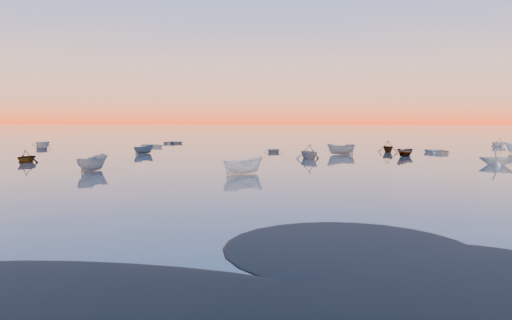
# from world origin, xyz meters

# --- Properties ---
(ground) EXTENTS (600.00, 600.00, 0.00)m
(ground) POSITION_xyz_m (0.00, 100.00, 0.00)
(ground) COLOR #615751
(ground) RESTS_ON ground
(mud_lobes) EXTENTS (140.00, 6.00, 0.07)m
(mud_lobes) POSITION_xyz_m (0.00, -1.00, 0.01)
(mud_lobes) COLOR black
(mud_lobes) RESTS_ON ground
(moored_fleet) EXTENTS (124.00, 58.00, 1.20)m
(moored_fleet) POSITION_xyz_m (0.00, 53.00, 0.00)
(moored_fleet) COLOR white
(moored_fleet) RESTS_ON ground
(boat_near_center) EXTENTS (4.21, 4.35, 1.47)m
(boat_near_center) POSITION_xyz_m (1.75, 26.21, 0.00)
(boat_near_center) COLOR white
(boat_near_center) RESTS_ON ground
(boat_near_right) EXTENTS (4.29, 3.52, 1.38)m
(boat_near_right) POSITION_xyz_m (8.18, 44.05, 0.00)
(boat_near_right) COLOR gray
(boat_near_right) RESTS_ON ground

